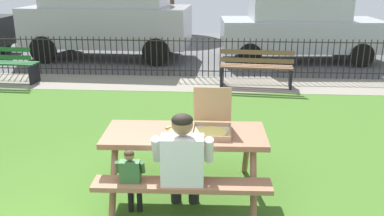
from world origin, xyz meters
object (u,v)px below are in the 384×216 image
at_px(parked_car_right, 299,25).
at_px(adult_at_table, 183,161).
at_px(child_at_table, 131,176).
at_px(parked_car_center, 108,13).
at_px(park_bench_left, 2,65).
at_px(picnic_table_foreground, 185,147).
at_px(pizza_slice_on_table, 175,129).
at_px(park_bench_center, 256,68).
at_px(pizza_box_open, 212,124).

bearing_deg(parked_car_right, adult_at_table, -107.10).
bearing_deg(child_at_table, parked_car_right, 69.77).
bearing_deg(parked_car_center, parked_car_right, -0.02).
xyz_separation_m(park_bench_left, parked_car_right, (7.25, 2.97, 0.59)).
distance_m(child_at_table, parked_car_center, 8.76).
height_order(picnic_table_foreground, child_at_table, child_at_table).
relative_size(park_bench_left, parked_car_center, 0.34).
bearing_deg(pizza_slice_on_table, park_bench_center, 74.77).
height_order(pizza_slice_on_table, parked_car_center, parked_car_center).
xyz_separation_m(adult_at_table, park_bench_left, (-4.69, 5.36, -0.24)).
bearing_deg(pizza_slice_on_table, picnic_table_foreground, -36.37).
bearing_deg(child_at_table, pizza_slice_on_table, 58.99).
xyz_separation_m(adult_at_table, parked_car_center, (-2.93, 8.34, 0.65)).
relative_size(pizza_box_open, parked_car_center, 0.10).
distance_m(adult_at_table, parked_car_right, 8.73).
distance_m(picnic_table_foreground, pizza_slice_on_table, 0.23).
relative_size(pizza_box_open, park_bench_center, 0.30).
bearing_deg(child_at_table, picnic_table_foreground, 47.52).
distance_m(park_bench_center, parked_car_right, 3.34).
distance_m(picnic_table_foreground, pizza_box_open, 0.40).
bearing_deg(parked_car_center, adult_at_table, -70.65).
height_order(adult_at_table, parked_car_right, parked_car_right).
bearing_deg(park_bench_center, park_bench_left, -180.00).
bearing_deg(parked_car_right, pizza_slice_on_table, -109.26).
xyz_separation_m(pizza_box_open, parked_car_center, (-3.20, 7.79, 0.44)).
bearing_deg(child_at_table, park_bench_center, 72.73).
relative_size(adult_at_table, park_bench_left, 0.73).
bearing_deg(parked_car_right, park_bench_center, -115.33).
distance_m(picnic_table_foreground, parked_car_center, 8.39).
relative_size(pizza_slice_on_table, parked_car_center, 0.05).
distance_m(pizza_box_open, parked_car_right, 8.12).
bearing_deg(child_at_table, park_bench_left, 127.57).
distance_m(park_bench_left, park_bench_center, 5.84).
height_order(pizza_slice_on_table, park_bench_center, park_bench_center).
height_order(adult_at_table, park_bench_left, adult_at_table).
relative_size(picnic_table_foreground, parked_car_right, 0.41).
xyz_separation_m(pizza_slice_on_table, parked_car_center, (-2.79, 7.75, 0.53)).
xyz_separation_m(pizza_box_open, child_at_table, (-0.80, -0.59, -0.37)).
height_order(child_at_table, parked_car_center, parked_car_center).
height_order(park_bench_center, parked_car_right, parked_car_right).
distance_m(parked_car_center, parked_car_right, 5.50).
relative_size(child_at_table, parked_car_center, 0.17).
bearing_deg(park_bench_left, pizza_box_open, -44.14).
relative_size(pizza_slice_on_table, park_bench_center, 0.15).
bearing_deg(parked_car_right, parked_car_center, 179.98).
xyz_separation_m(child_at_table, park_bench_left, (-4.16, 5.41, -0.08)).
xyz_separation_m(park_bench_center, parked_car_right, (1.41, 2.97, 0.59)).
relative_size(picnic_table_foreground, pizza_box_open, 3.77).
relative_size(pizza_box_open, child_at_table, 0.61).
xyz_separation_m(adult_at_table, child_at_table, (-0.53, -0.05, -0.16)).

